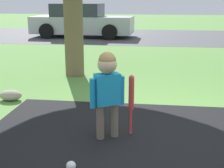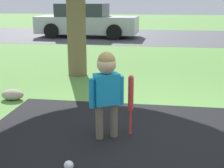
# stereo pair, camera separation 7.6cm
# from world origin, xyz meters

# --- Properties ---
(ground_plane) EXTENTS (60.00, 60.00, 0.00)m
(ground_plane) POSITION_xyz_m (0.00, 0.00, 0.00)
(ground_plane) COLOR #5B8C42
(street_strip) EXTENTS (40.00, 6.00, 0.01)m
(street_strip) POSITION_xyz_m (0.00, 10.09, 0.00)
(street_strip) COLOR #4C4C51
(street_strip) RESTS_ON ground
(child) EXTENTS (0.37, 0.26, 1.00)m
(child) POSITION_xyz_m (-0.76, -0.24, 0.65)
(child) COLOR #6B5B4C
(child) RESTS_ON ground
(baseball_bat) EXTENTS (0.06, 0.06, 0.73)m
(baseball_bat) POSITION_xyz_m (-0.50, -0.12, 0.47)
(baseball_bat) COLOR red
(baseball_bat) RESTS_ON ground
(sports_ball) EXTENTS (0.09, 0.09, 0.09)m
(sports_ball) POSITION_xyz_m (-1.00, -1.00, 0.05)
(sports_ball) COLOR white
(sports_ball) RESTS_ON ground
(parked_car) EXTENTS (4.24, 1.98, 1.38)m
(parked_car) POSITION_xyz_m (-3.27, 9.52, 0.65)
(parked_car) COLOR #B7B7BC
(parked_car) RESTS_ON ground
(edging_rock) EXTENTS (0.36, 0.25, 0.17)m
(edging_rock) POSITION_xyz_m (-2.49, 0.92, 0.08)
(edging_rock) COLOR #9E937F
(edging_rock) RESTS_ON ground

